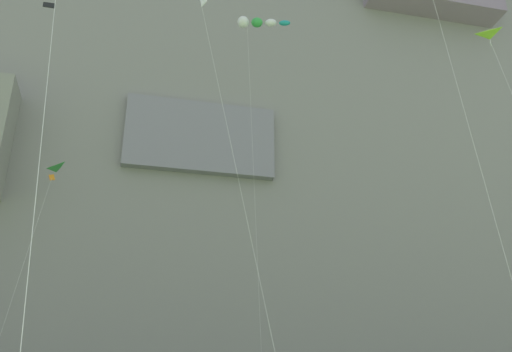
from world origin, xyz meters
The scene contains 4 objects.
cliff_face centered at (0.00, 61.37, 36.48)m, with size 180.00×32.36×72.99m.
kite_delta_low_right centered at (-11.47, 37.32, 17.35)m, with size 1.69×6.15×17.99m.
kite_windsock_far_right centered at (3.16, 37.74, 33.46)m, with size 4.53×2.61×34.05m.
kite_delta_upper_right centered at (14.51, 23.88, 21.75)m, with size 1.36×5.32×23.26m.
Camera 1 is at (-5.46, -0.03, 2.01)m, focal length 40.20 mm.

